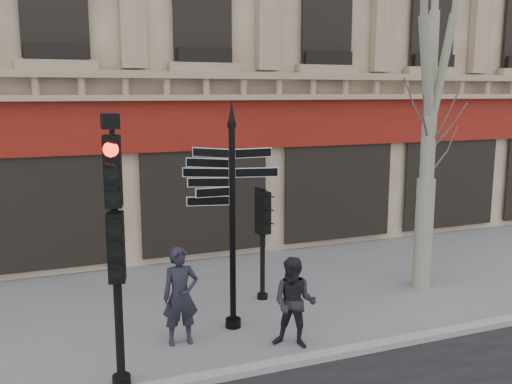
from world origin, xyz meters
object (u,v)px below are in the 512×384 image
at_px(traffic_signal_secondary, 263,224).
at_px(pedestrian_b, 294,303).
at_px(fingerpost, 232,178).
at_px(traffic_signal_main, 114,219).
at_px(pedestrian_a, 180,296).

bearing_deg(traffic_signal_secondary, pedestrian_b, -108.47).
height_order(fingerpost, pedestrian_b, fingerpost).
bearing_deg(traffic_signal_main, pedestrian_b, 16.94).
distance_m(fingerpost, traffic_signal_secondary, 2.03).
bearing_deg(pedestrian_a, pedestrian_b, -22.61).
height_order(pedestrian_a, pedestrian_b, pedestrian_a).
bearing_deg(fingerpost, traffic_signal_main, -125.80).
xyz_separation_m(traffic_signal_secondary, pedestrian_a, (-2.19, -1.52, -0.77)).
xyz_separation_m(fingerpost, pedestrian_b, (0.72, -1.19, -2.07)).
height_order(traffic_signal_secondary, pedestrian_a, traffic_signal_secondary).
xyz_separation_m(fingerpost, traffic_signal_main, (-2.32, -1.42, -0.27)).
bearing_deg(fingerpost, pedestrian_b, -36.23).
distance_m(fingerpost, pedestrian_b, 2.50).
distance_m(traffic_signal_main, pedestrian_a, 2.39).
height_order(traffic_signal_secondary, pedestrian_b, traffic_signal_secondary).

